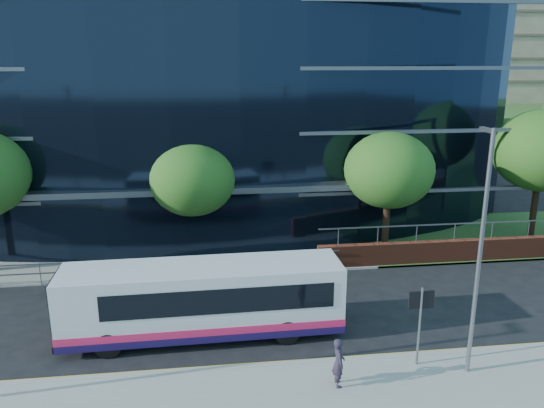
{
  "coord_description": "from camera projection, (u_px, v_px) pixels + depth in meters",
  "views": [
    {
      "loc": [
        -2.34,
        -16.63,
        10.13
      ],
      "look_at": [
        0.82,
        8.0,
        3.24
      ],
      "focal_mm": 35.0,
      "sensor_mm": 36.0,
      "label": 1
    }
  ],
  "objects": [
    {
      "name": "ground",
      "position": [
        278.0,
        352.0,
        18.88
      ],
      "size": [
        200.0,
        200.0,
        0.0
      ],
      "primitive_type": "plane",
      "color": "black",
      "rests_on": "ground"
    },
    {
      "name": "kerb",
      "position": [
        282.0,
        365.0,
        17.91
      ],
      "size": [
        80.0,
        0.25,
        0.16
      ],
      "primitive_type": "cube",
      "color": "gray",
      "rests_on": "ground"
    },
    {
      "name": "yellow_line_outer",
      "position": [
        281.0,
        364.0,
        18.12
      ],
      "size": [
        80.0,
        0.08,
        0.01
      ],
      "primitive_type": "cube",
      "color": "gold",
      "rests_on": "ground"
    },
    {
      "name": "yellow_line_inner",
      "position": [
        280.0,
        361.0,
        18.26
      ],
      "size": [
        80.0,
        0.08,
        0.01
      ],
      "primitive_type": "cube",
      "color": "gold",
      "rests_on": "ground"
    },
    {
      "name": "far_forecourt",
      "position": [
        140.0,
        250.0,
        28.65
      ],
      "size": [
        50.0,
        8.0,
        0.1
      ],
      "primitive_type": "cube",
      "color": "gray",
      "rests_on": "ground"
    },
    {
      "name": "glass_office",
      "position": [
        178.0,
        90.0,
        36.18
      ],
      "size": [
        44.0,
        23.1,
        16.0
      ],
      "color": "black",
      "rests_on": "ground"
    },
    {
      "name": "guard_railings",
      "position": [
        85.0,
        267.0,
        24.38
      ],
      "size": [
        24.0,
        0.05,
        1.1
      ],
      "color": "slate",
      "rests_on": "ground"
    },
    {
      "name": "apartment_block",
      "position": [
        447.0,
        50.0,
        74.51
      ],
      "size": [
        60.0,
        42.0,
        30.0
      ],
      "color": "#2D511E",
      "rests_on": "ground"
    },
    {
      "name": "street_sign",
      "position": [
        421.0,
        310.0,
        17.34
      ],
      "size": [
        0.85,
        0.09,
        2.8
      ],
      "color": "slate",
      "rests_on": "pavement_near"
    },
    {
      "name": "tree_far_b",
      "position": [
        193.0,
        180.0,
        26.47
      ],
      "size": [
        4.29,
        4.29,
        6.05
      ],
      "color": "black",
      "rests_on": "ground"
    },
    {
      "name": "tree_far_c",
      "position": [
        389.0,
        170.0,
        27.13
      ],
      "size": [
        4.62,
        4.62,
        6.51
      ],
      "color": "black",
      "rests_on": "ground"
    },
    {
      "name": "tree_far_d",
      "position": [
        542.0,
        151.0,
        29.01
      ],
      "size": [
        5.28,
        5.28,
        7.44
      ],
      "color": "black",
      "rests_on": "ground"
    },
    {
      "name": "tree_dist_e",
      "position": [
        442.0,
        109.0,
        58.84
      ],
      "size": [
        4.62,
        4.62,
        6.51
      ],
      "color": "black",
      "rests_on": "ground"
    },
    {
      "name": "streetlight_east",
      "position": [
        480.0,
        248.0,
        16.35
      ],
      "size": [
        0.15,
        0.77,
        8.0
      ],
      "color": "slate",
      "rests_on": "pavement_near"
    },
    {
      "name": "city_bus",
      "position": [
        206.0,
        299.0,
        19.61
      ],
      "size": [
        10.38,
        2.56,
        2.79
      ],
      "rotation": [
        0.0,
        0.0,
        0.02
      ],
      "color": "silver",
      "rests_on": "ground"
    },
    {
      "name": "pedestrian",
      "position": [
        339.0,
        362.0,
        16.51
      ],
      "size": [
        0.39,
        0.59,
        1.61
      ],
      "primitive_type": "imported",
      "rotation": [
        0.0,
        0.0,
        1.56
      ],
      "color": "#272030",
      "rests_on": "pavement_near"
    }
  ]
}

